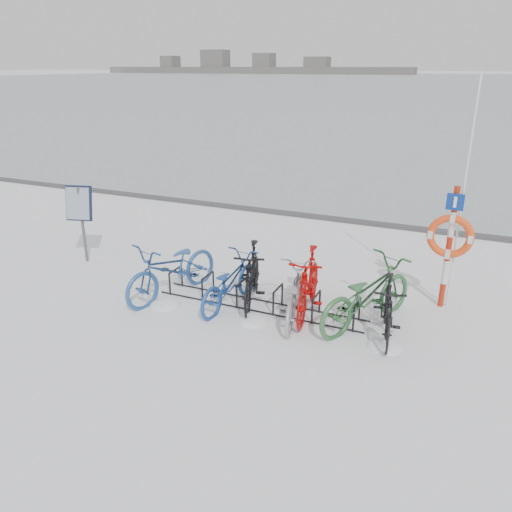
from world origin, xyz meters
The scene contains 15 objects.
ground centered at (0.00, 0.00, 0.00)m, with size 900.00×900.00×0.00m, color white.
ice_sheet centered at (0.00, 155.00, 0.01)m, with size 400.00×298.00×0.02m, color #A4B1B9.
quay_edge centered at (0.00, 5.90, 0.05)m, with size 400.00×0.25×0.10m, color #3F3F42.
bike_rack centered at (0.00, 0.00, 0.18)m, with size 4.00×0.48×0.46m.
info_board centered at (-4.53, 0.51, 1.26)m, with size 0.62×0.37×1.75m.
lifebuoy_station centered at (3.06, 1.33, 1.38)m, with size 0.79×0.23×4.11m.
shoreline centered at (-122.02, 260.00, 2.79)m, with size 180.00×12.00×9.50m.
bike_0 centered at (-1.72, -0.20, 0.58)m, with size 0.77×2.22×1.17m, color #29528E.
bike_1 centered at (-0.55, -0.12, 0.49)m, with size 0.65×1.87×0.98m, color navy.
bike_2 centered at (-0.22, 0.14, 0.57)m, with size 0.54×1.90×1.14m, color black.
bike_3 centered at (0.71, -0.15, 0.48)m, with size 0.64×1.83×0.96m, color #95979B.
bike_4 centered at (0.88, 0.16, 0.59)m, with size 0.56×1.98×1.19m, color #AA0504.
bike_5 centered at (1.91, 0.15, 0.59)m, with size 0.79×2.26×1.18m, color #32693A.
bike_6 centered at (2.32, -0.10, 0.51)m, with size 0.48×1.69×1.02m, color black.
snow_drifts centered at (0.22, -0.27, 0.00)m, with size 4.58×1.84×0.20m.
Camera 1 is at (3.29, -7.60, 4.17)m, focal length 35.00 mm.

